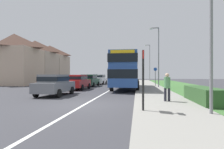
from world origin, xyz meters
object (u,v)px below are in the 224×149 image
(parked_car_grey, at_px, (55,84))
(parked_car_dark_green, at_px, (90,80))
(parked_car_white, at_px, (99,79))
(pedestrian_at_stop, at_px, (167,86))
(street_lamp_mid, at_px, (158,53))
(bus_stop_sign, at_px, (143,76))
(street_lamp_near, at_px, (208,12))
(parked_car_red, at_px, (77,81))
(cycle_route_sign, at_px, (155,76))
(double_decker_bus, at_px, (126,70))
(street_lamp_far, at_px, (149,61))

(parked_car_grey, distance_m, parked_car_dark_green, 10.60)
(parked_car_white, bearing_deg, pedestrian_at_stop, -67.38)
(street_lamp_mid, bearing_deg, bus_stop_sign, -98.62)
(parked_car_dark_green, height_order, street_lamp_near, street_lamp_near)
(parked_car_white, xyz_separation_m, pedestrian_at_stop, (7.87, -18.87, 0.06))
(parked_car_red, distance_m, pedestrian_at_stop, 11.36)
(parked_car_grey, xyz_separation_m, parked_car_white, (-0.02, 16.21, 0.03))
(parked_car_dark_green, height_order, street_lamp_mid, street_lamp_mid)
(pedestrian_at_stop, xyz_separation_m, cycle_route_sign, (0.72, 13.78, 0.45))
(double_decker_bus, relative_size, parked_car_grey, 2.69)
(pedestrian_at_stop, height_order, cycle_route_sign, cycle_route_sign)
(double_decker_bus, xyz_separation_m, parked_car_dark_green, (-5.17, 3.38, -1.25))
(street_lamp_near, bearing_deg, double_decker_bus, 106.69)
(double_decker_bus, xyz_separation_m, street_lamp_far, (3.92, 21.24, 2.60))
(cycle_route_sign, height_order, street_lamp_mid, street_lamp_mid)
(parked_car_grey, xyz_separation_m, street_lamp_far, (8.92, 28.46, 3.86))
(street_lamp_near, xyz_separation_m, street_lamp_far, (0.06, 34.12, 0.80))
(double_decker_bus, height_order, street_lamp_near, street_lamp_near)
(bus_stop_sign, bearing_deg, parked_car_dark_green, 112.50)
(double_decker_bus, height_order, pedestrian_at_stop, double_decker_bus)
(bus_stop_sign, height_order, street_lamp_mid, street_lamp_mid)
(parked_car_red, xyz_separation_m, parked_car_dark_green, (-0.08, 5.15, 0.02))
(double_decker_bus, relative_size, street_lamp_far, 1.28)
(double_decker_bus, bearing_deg, street_lamp_far, 79.53)
(parked_car_dark_green, height_order, parked_car_white, parked_car_white)
(parked_car_grey, distance_m, pedestrian_at_stop, 8.29)
(cycle_route_sign, xyz_separation_m, street_lamp_near, (0.30, -16.78, 2.52))
(street_lamp_far, bearing_deg, parked_car_dark_green, -117.00)
(parked_car_red, xyz_separation_m, street_lamp_near, (8.96, -11.11, 3.07))
(parked_car_dark_green, xyz_separation_m, street_lamp_mid, (8.81, -1.59, 3.27))
(parked_car_grey, distance_m, street_lamp_mid, 12.90)
(parked_car_dark_green, distance_m, pedestrian_at_stop, 15.50)
(parked_car_white, xyz_separation_m, street_lamp_mid, (8.65, -7.20, 3.24))
(parked_car_red, height_order, cycle_route_sign, cycle_route_sign)
(street_lamp_mid, bearing_deg, parked_car_white, 140.23)
(parked_car_red, distance_m, street_lamp_near, 14.60)
(bus_stop_sign, bearing_deg, parked_car_red, 121.13)
(parked_car_red, bearing_deg, pedestrian_at_stop, -45.61)
(double_decker_bus, relative_size, street_lamp_near, 1.58)
(street_lamp_near, bearing_deg, pedestrian_at_stop, 108.68)
(parked_car_red, bearing_deg, bus_stop_sign, -58.87)
(parked_car_dark_green, height_order, bus_stop_sign, bus_stop_sign)
(bus_stop_sign, bearing_deg, parked_car_white, 106.67)
(street_lamp_far, bearing_deg, double_decker_bus, -100.47)
(parked_car_red, bearing_deg, street_lamp_mid, 22.17)
(parked_car_grey, relative_size, street_lamp_mid, 0.55)
(street_lamp_far, bearing_deg, pedestrian_at_stop, -91.98)
(parked_car_grey, height_order, parked_car_dark_green, parked_car_dark_green)
(street_lamp_far, bearing_deg, street_lamp_mid, -90.85)
(parked_car_grey, relative_size, parked_car_dark_green, 0.88)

